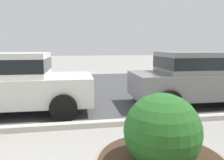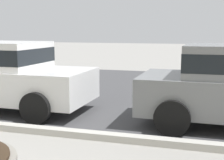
{
  "view_description": "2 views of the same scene",
  "coord_description": "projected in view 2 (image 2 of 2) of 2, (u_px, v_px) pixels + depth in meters",
  "views": [
    {
      "loc": [
        0.95,
        -1.68,
        1.73
      ],
      "look_at": [
        1.98,
        4.29,
        0.8
      ],
      "focal_mm": 35.52,
      "sensor_mm": 36.0,
      "label": 1
    },
    {
      "loc": [
        3.86,
        -2.1,
        1.85
      ],
      "look_at": [
        1.98,
        4.29,
        0.8
      ],
      "focal_mm": 52.08,
      "sensor_mm": 36.0,
      "label": 2
    }
  ],
  "objects": [
    {
      "name": "parked_car_white",
      "position": [
        1.0,
        73.0,
        7.48
      ],
      "size": [
        4.13,
        1.97,
        1.56
      ],
      "color": "silver",
      "rests_on": "ground"
    },
    {
      "name": "street_surface",
      "position": [
        81.0,
        87.0,
        10.46
      ],
      "size": [
        60.0,
        9.0,
        0.01
      ],
      "primitive_type": "cube",
      "color": "#424244",
      "rests_on": "ground"
    }
  ]
}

